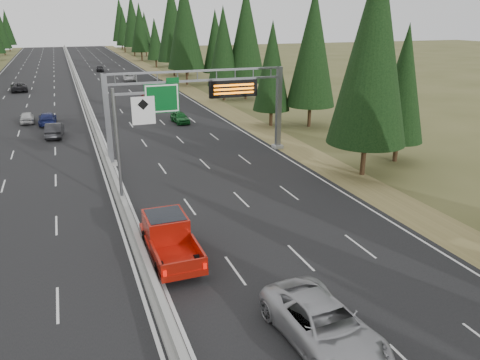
# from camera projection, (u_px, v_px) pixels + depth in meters

# --- Properties ---
(road) EXTENTS (32.00, 260.00, 0.08)m
(road) POSITION_uv_depth(u_px,v_px,m) (81.00, 91.00, 80.21)
(road) COLOR black
(road) RESTS_ON ground
(shoulder_right) EXTENTS (3.60, 260.00, 0.06)m
(shoulder_right) POSITION_uv_depth(u_px,v_px,m) (182.00, 86.00, 86.15)
(shoulder_right) COLOR olive
(shoulder_right) RESTS_ON ground
(median_barrier) EXTENTS (0.70, 260.00, 0.85)m
(median_barrier) POSITION_uv_depth(u_px,v_px,m) (80.00, 89.00, 80.09)
(median_barrier) COLOR gray
(median_barrier) RESTS_ON road
(sign_gantry) EXTENTS (16.75, 0.98, 7.80)m
(sign_gantry) POSITION_uv_depth(u_px,v_px,m) (205.00, 100.00, 41.64)
(sign_gantry) COLOR slate
(sign_gantry) RESTS_ON road
(hov_sign_pole) EXTENTS (2.80, 0.50, 8.00)m
(hov_sign_pole) POSITION_uv_depth(u_px,v_px,m) (126.00, 140.00, 30.29)
(hov_sign_pole) COLOR slate
(hov_sign_pole) RESTS_ON road
(tree_row_right) EXTENTS (12.46, 239.95, 18.96)m
(tree_row_right) POSITION_uv_depth(u_px,v_px,m) (203.00, 33.00, 83.38)
(tree_row_right) COLOR black
(tree_row_right) RESTS_ON ground
(silver_minivan) EXTENTS (3.30, 6.43, 1.74)m
(silver_minivan) POSITION_uv_depth(u_px,v_px,m) (324.00, 325.00, 18.24)
(silver_minivan) COLOR #A1A1A5
(silver_minivan) RESTS_ON road
(red_pickup) EXTENTS (2.28, 6.39, 2.08)m
(red_pickup) POSITION_uv_depth(u_px,v_px,m) (168.00, 234.00, 25.19)
(red_pickup) COLOR black
(red_pickup) RESTS_ON road
(car_ahead_green) EXTENTS (1.85, 4.03, 1.34)m
(car_ahead_green) POSITION_uv_depth(u_px,v_px,m) (180.00, 117.00, 56.36)
(car_ahead_green) COLOR #145A21
(car_ahead_green) RESTS_ON road
(car_ahead_dkred) EXTENTS (1.76, 4.47, 1.45)m
(car_ahead_dkred) POSITION_uv_depth(u_px,v_px,m) (149.00, 100.00, 67.87)
(car_ahead_dkred) COLOR #590C11
(car_ahead_dkred) RESTS_ON road
(car_ahead_dkgrey) EXTENTS (2.14, 4.59, 1.30)m
(car_ahead_dkgrey) POSITION_uv_depth(u_px,v_px,m) (161.00, 85.00, 83.21)
(car_ahead_dkgrey) COLOR black
(car_ahead_dkgrey) RESTS_ON road
(car_ahead_white) EXTENTS (2.92, 5.44, 1.45)m
(car_ahead_white) POSITION_uv_depth(u_px,v_px,m) (129.00, 77.00, 92.62)
(car_ahead_white) COLOR #BDBDBD
(car_ahead_white) RESTS_ON road
(car_ahead_far) EXTENTS (1.81, 4.03, 1.35)m
(car_ahead_far) POSITION_uv_depth(u_px,v_px,m) (100.00, 68.00, 108.62)
(car_ahead_far) COLOR black
(car_ahead_far) RESTS_ON road
(car_onc_near) EXTENTS (1.99, 4.76, 1.53)m
(car_onc_near) POSITION_uv_depth(u_px,v_px,m) (54.00, 130.00, 49.76)
(car_onc_near) COLOR black
(car_onc_near) RESTS_ON road
(car_onc_blue) EXTENTS (2.01, 4.86, 1.41)m
(car_onc_blue) POSITION_uv_depth(u_px,v_px,m) (47.00, 118.00, 55.58)
(car_onc_blue) COLOR navy
(car_onc_blue) RESTS_ON road
(car_onc_white) EXTENTS (1.65, 3.99, 1.35)m
(car_onc_white) POSITION_uv_depth(u_px,v_px,m) (27.00, 117.00, 56.38)
(car_onc_white) COLOR silver
(car_onc_white) RESTS_ON road
(car_onc_far) EXTENTS (3.02, 5.72, 1.53)m
(car_onc_far) POSITION_uv_depth(u_px,v_px,m) (19.00, 87.00, 79.87)
(car_onc_far) COLOR black
(car_onc_far) RESTS_ON road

